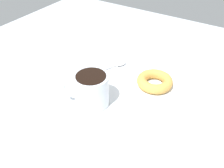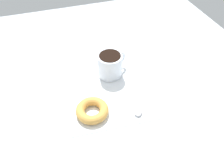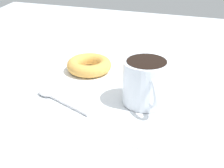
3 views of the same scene
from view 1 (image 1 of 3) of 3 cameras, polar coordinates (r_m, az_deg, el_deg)
The scene contains 5 objects.
ground_plane at distance 66.42cm, azimuth -1.13°, elevation -3.49°, with size 120.00×120.00×2.00cm, color #B2BCC6.
napkin at distance 67.47cm, azimuth 0.00°, elevation -1.45°, with size 30.74×30.74×0.30cm, color white.
coffee_cup at distance 60.96cm, azimuth -4.85°, elevation -1.18°, with size 8.48×11.08×8.30cm.
donut at distance 69.22cm, azimuth 9.74°, elevation 0.63°, with size 9.84×9.84×2.69cm, color gold.
spoon at distance 76.51cm, azimuth 0.77°, elevation 4.31°, with size 12.87×7.20×0.90cm.
Camera 1 is at (-41.73, -27.89, 42.50)cm, focal length 40.00 mm.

